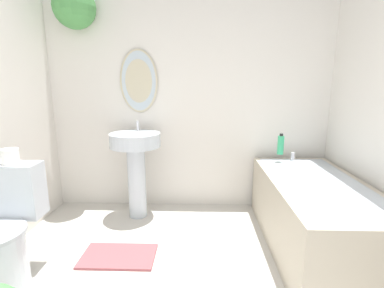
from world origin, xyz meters
name	(u,v)px	position (x,y,z in m)	size (l,w,h in m)	color
wall_back	(176,84)	(-0.14, 2.52, 1.30)	(2.96, 0.39, 2.40)	silver
toilet	(1,241)	(-1.16, 1.22, 0.32)	(0.40, 0.56, 0.78)	silver
pedestal_sink	(136,158)	(-0.51, 2.23, 0.60)	(0.48, 0.48, 0.94)	silver
bathtub	(316,213)	(1.04, 1.73, 0.29)	(0.72, 1.47, 0.63)	#B2A893
shampoo_bottle	(281,145)	(0.89, 2.29, 0.73)	(0.06, 0.06, 0.20)	#38B275
bath_mat	(119,256)	(-0.51, 1.54, 0.01)	(0.56, 0.32, 0.02)	#934C51
toilet_paper_roll	(10,156)	(-1.16, 1.41, 0.83)	(0.11, 0.11, 0.10)	white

